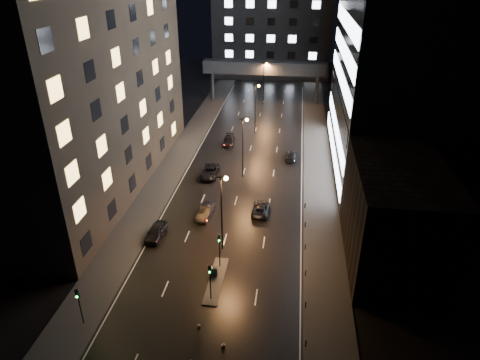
# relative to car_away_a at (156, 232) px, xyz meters

# --- Properties ---
(ground) EXTENTS (160.00, 160.00, 0.00)m
(ground) POSITION_rel_car_away_a_xyz_m (8.91, 30.63, -0.81)
(ground) COLOR black
(ground) RESTS_ON ground
(sidewalk_left) EXTENTS (5.00, 110.00, 0.15)m
(sidewalk_left) POSITION_rel_car_away_a_xyz_m (-3.59, 25.63, -0.73)
(sidewalk_left) COLOR #383533
(sidewalk_left) RESTS_ON ground
(sidewalk_right) EXTENTS (5.00, 110.00, 0.15)m
(sidewalk_right) POSITION_rel_car_away_a_xyz_m (21.41, 25.63, -0.73)
(sidewalk_right) COLOR #383533
(sidewalk_right) RESTS_ON ground
(building_left) EXTENTS (15.00, 48.00, 40.00)m
(building_left) POSITION_rel_car_away_a_xyz_m (-13.59, 14.63, 19.19)
(building_left) COLOR #2D2319
(building_left) RESTS_ON ground
(building_right_low) EXTENTS (10.00, 18.00, 12.00)m
(building_right_low) POSITION_rel_car_away_a_xyz_m (28.91, -0.37, 5.19)
(building_right_low) COLOR black
(building_right_low) RESTS_ON ground
(building_right_glass) EXTENTS (20.00, 36.00, 45.00)m
(building_right_glass) POSITION_rel_car_away_a_xyz_m (33.91, 26.63, 21.69)
(building_right_glass) COLOR black
(building_right_glass) RESTS_ON ground
(building_far) EXTENTS (34.00, 14.00, 25.00)m
(building_far) POSITION_rel_car_away_a_xyz_m (8.91, 88.63, 11.69)
(building_far) COLOR #333335
(building_far) RESTS_ON ground
(skybridge) EXTENTS (30.00, 3.00, 10.00)m
(skybridge) POSITION_rel_car_away_a_xyz_m (8.91, 60.63, 7.53)
(skybridge) COLOR #333335
(skybridge) RESTS_ON ground
(median_island) EXTENTS (1.60, 8.00, 0.15)m
(median_island) POSITION_rel_car_away_a_xyz_m (9.21, -7.37, -0.73)
(median_island) COLOR #383533
(median_island) RESTS_ON ground
(traffic_signal_near) EXTENTS (0.28, 0.34, 4.40)m
(traffic_signal_near) POSITION_rel_car_away_a_xyz_m (9.21, -4.88, 2.28)
(traffic_signal_near) COLOR black
(traffic_signal_near) RESTS_ON median_island
(traffic_signal_far) EXTENTS (0.28, 0.34, 4.40)m
(traffic_signal_far) POSITION_rel_car_away_a_xyz_m (9.21, -10.38, 2.28)
(traffic_signal_far) COLOR black
(traffic_signal_far) RESTS_ON median_island
(traffic_signal_corner) EXTENTS (0.28, 0.34, 4.40)m
(traffic_signal_corner) POSITION_rel_car_away_a_xyz_m (-2.59, -15.38, 2.13)
(traffic_signal_corner) COLOR black
(traffic_signal_corner) RESTS_ON ground
(bollard_row) EXTENTS (0.12, 25.12, 0.90)m
(bollard_row) POSITION_rel_car_away_a_xyz_m (19.11, -2.87, -0.36)
(bollard_row) COLOR black
(bollard_row) RESTS_ON ground
(streetlight_near) EXTENTS (1.45, 0.50, 10.15)m
(streetlight_near) POSITION_rel_car_away_a_xyz_m (9.07, -1.37, 5.69)
(streetlight_near) COLOR black
(streetlight_near) RESTS_ON ground
(streetlight_mid_a) EXTENTS (1.45, 0.50, 10.15)m
(streetlight_mid_a) POSITION_rel_car_away_a_xyz_m (9.07, 18.63, 5.69)
(streetlight_mid_a) COLOR black
(streetlight_mid_a) RESTS_ON ground
(streetlight_mid_b) EXTENTS (1.45, 0.50, 10.15)m
(streetlight_mid_b) POSITION_rel_car_away_a_xyz_m (9.07, 38.63, 5.69)
(streetlight_mid_b) COLOR black
(streetlight_mid_b) RESTS_ON ground
(streetlight_far) EXTENTS (1.45, 0.50, 10.15)m
(streetlight_far) POSITION_rel_car_away_a_xyz_m (9.07, 58.63, 5.69)
(streetlight_far) COLOR black
(streetlight_far) RESTS_ON ground
(car_away_a) EXTENTS (2.14, 4.83, 1.62)m
(car_away_a) POSITION_rel_car_away_a_xyz_m (0.00, 0.00, 0.00)
(car_away_a) COLOR black
(car_away_a) RESTS_ON ground
(car_away_b) EXTENTS (2.22, 4.86, 1.55)m
(car_away_b) POSITION_rel_car_away_a_xyz_m (5.35, 5.68, -0.03)
(car_away_b) COLOR black
(car_away_b) RESTS_ON ground
(car_away_c) EXTENTS (2.63, 5.66, 1.57)m
(car_away_c) POSITION_rel_car_away_a_xyz_m (3.46, 18.09, -0.02)
(car_away_c) COLOR black
(car_away_c) RESTS_ON ground
(car_away_d) EXTENTS (2.41, 5.23, 1.48)m
(car_away_d) POSITION_rel_car_away_a_xyz_m (4.53, 31.88, -0.07)
(car_away_d) COLOR black
(car_away_d) RESTS_ON ground
(car_toward_a) EXTENTS (2.35, 4.91, 1.35)m
(car_toward_a) POSITION_rel_car_away_a_xyz_m (12.88, 7.69, -0.13)
(car_toward_a) COLOR black
(car_toward_a) RESTS_ON ground
(car_toward_b) EXTENTS (2.11, 4.78, 1.36)m
(car_toward_b) POSITION_rel_car_away_a_xyz_m (16.64, 26.65, -0.13)
(car_toward_b) COLOR black
(car_toward_b) RESTS_ON ground
(utility_cabinet) EXTENTS (0.84, 0.54, 1.13)m
(utility_cabinet) POSITION_rel_car_away_a_xyz_m (8.81, -6.67, -0.09)
(utility_cabinet) COLOR #474749
(utility_cabinet) RESTS_ON median_island
(cone_a) EXTENTS (0.53, 0.53, 0.54)m
(cone_a) POSITION_rel_car_away_a_xyz_m (11.54, -16.36, -0.54)
(cone_a) COLOR orange
(cone_a) RESTS_ON ground
(cone_b) EXTENTS (0.44, 0.44, 0.54)m
(cone_b) POSITION_rel_car_away_a_xyz_m (8.79, -14.33, -0.54)
(cone_b) COLOR orange
(cone_b) RESTS_ON ground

